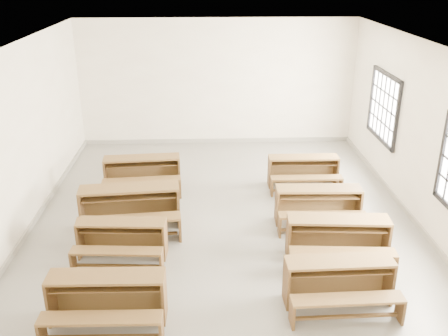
{
  "coord_description": "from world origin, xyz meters",
  "views": [
    {
      "loc": [
        -0.33,
        -8.29,
        4.42
      ],
      "look_at": [
        0.0,
        0.0,
        1.0
      ],
      "focal_mm": 40.0,
      "sensor_mm": 36.0,
      "label": 1
    }
  ],
  "objects_px": {
    "desk_set_3": "(142,171)",
    "desk_set_5": "(338,237)",
    "desk_set_2": "(130,205)",
    "desk_set_0": "(107,296)",
    "desk_set_7": "(303,169)",
    "desk_set_4": "(339,280)",
    "desk_set_6": "(319,203)",
    "desk_set_1": "(122,237)"
  },
  "relations": [
    {
      "from": "desk_set_5",
      "to": "desk_set_7",
      "type": "bearing_deg",
      "value": 94.42
    },
    {
      "from": "desk_set_3",
      "to": "desk_set_7",
      "type": "distance_m",
      "value": 3.38
    },
    {
      "from": "desk_set_1",
      "to": "desk_set_6",
      "type": "distance_m",
      "value": 3.54
    },
    {
      "from": "desk_set_6",
      "to": "desk_set_4",
      "type": "bearing_deg",
      "value": -93.71
    },
    {
      "from": "desk_set_1",
      "to": "desk_set_2",
      "type": "distance_m",
      "value": 0.96
    },
    {
      "from": "desk_set_2",
      "to": "desk_set_3",
      "type": "relative_size",
      "value": 1.12
    },
    {
      "from": "desk_set_3",
      "to": "desk_set_5",
      "type": "bearing_deg",
      "value": -44.1
    },
    {
      "from": "desk_set_2",
      "to": "desk_set_6",
      "type": "xyz_separation_m",
      "value": [
        3.38,
        0.05,
        -0.06
      ]
    },
    {
      "from": "desk_set_1",
      "to": "desk_set_7",
      "type": "bearing_deg",
      "value": 41.55
    },
    {
      "from": "desk_set_0",
      "to": "desk_set_7",
      "type": "relative_size",
      "value": 1.05
    },
    {
      "from": "desk_set_1",
      "to": "desk_set_3",
      "type": "bearing_deg",
      "value": 92.96
    },
    {
      "from": "desk_set_6",
      "to": "desk_set_3",
      "type": "bearing_deg",
      "value": 155.79
    },
    {
      "from": "desk_set_0",
      "to": "desk_set_5",
      "type": "relative_size",
      "value": 0.93
    },
    {
      "from": "desk_set_0",
      "to": "desk_set_7",
      "type": "distance_m",
      "value": 5.4
    },
    {
      "from": "desk_set_1",
      "to": "desk_set_6",
      "type": "relative_size",
      "value": 0.94
    },
    {
      "from": "desk_set_6",
      "to": "desk_set_7",
      "type": "relative_size",
      "value": 1.06
    },
    {
      "from": "desk_set_5",
      "to": "desk_set_0",
      "type": "bearing_deg",
      "value": -153.97
    },
    {
      "from": "desk_set_4",
      "to": "desk_set_7",
      "type": "bearing_deg",
      "value": 84.94
    },
    {
      "from": "desk_set_4",
      "to": "desk_set_6",
      "type": "xyz_separation_m",
      "value": [
        0.21,
        2.32,
        0.01
      ]
    },
    {
      "from": "desk_set_6",
      "to": "desk_set_1",
      "type": "bearing_deg",
      "value": -161.78
    },
    {
      "from": "desk_set_2",
      "to": "desk_set_7",
      "type": "bearing_deg",
      "value": 21.27
    },
    {
      "from": "desk_set_0",
      "to": "desk_set_2",
      "type": "bearing_deg",
      "value": 91.71
    },
    {
      "from": "desk_set_1",
      "to": "desk_set_7",
      "type": "xyz_separation_m",
      "value": [
        3.42,
        2.65,
        0.01
      ]
    },
    {
      "from": "desk_set_3",
      "to": "desk_set_2",
      "type": "bearing_deg",
      "value": -95.18
    },
    {
      "from": "desk_set_3",
      "to": "desk_set_5",
      "type": "distance_m",
      "value": 4.42
    },
    {
      "from": "desk_set_0",
      "to": "desk_set_2",
      "type": "height_order",
      "value": "desk_set_2"
    },
    {
      "from": "desk_set_3",
      "to": "desk_set_1",
      "type": "bearing_deg",
      "value": -95.1
    },
    {
      "from": "desk_set_2",
      "to": "desk_set_6",
      "type": "bearing_deg",
      "value": -4.2
    },
    {
      "from": "desk_set_5",
      "to": "desk_set_7",
      "type": "xyz_separation_m",
      "value": [
        -0.01,
        2.85,
        -0.04
      ]
    },
    {
      "from": "desk_set_1",
      "to": "desk_set_7",
      "type": "height_order",
      "value": "desk_set_7"
    },
    {
      "from": "desk_set_0",
      "to": "desk_set_3",
      "type": "height_order",
      "value": "desk_set_3"
    },
    {
      "from": "desk_set_6",
      "to": "desk_set_7",
      "type": "distance_m",
      "value": 1.64
    },
    {
      "from": "desk_set_1",
      "to": "desk_set_5",
      "type": "distance_m",
      "value": 3.44
    },
    {
      "from": "desk_set_3",
      "to": "desk_set_7",
      "type": "height_order",
      "value": "desk_set_3"
    },
    {
      "from": "desk_set_6",
      "to": "desk_set_0",
      "type": "bearing_deg",
      "value": -140.83
    },
    {
      "from": "desk_set_2",
      "to": "desk_set_7",
      "type": "distance_m",
      "value": 3.81
    },
    {
      "from": "desk_set_3",
      "to": "desk_set_5",
      "type": "height_order",
      "value": "desk_set_5"
    },
    {
      "from": "desk_set_5",
      "to": "desk_set_6",
      "type": "distance_m",
      "value": 1.22
    },
    {
      "from": "desk_set_7",
      "to": "desk_set_5",
      "type": "bearing_deg",
      "value": -89.25
    },
    {
      "from": "desk_set_4",
      "to": "desk_set_7",
      "type": "xyz_separation_m",
      "value": [
        0.25,
        3.96,
        -0.01
      ]
    },
    {
      "from": "desk_set_0",
      "to": "desk_set_7",
      "type": "bearing_deg",
      "value": 52.3
    },
    {
      "from": "desk_set_3",
      "to": "desk_set_4",
      "type": "height_order",
      "value": "desk_set_3"
    }
  ]
}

